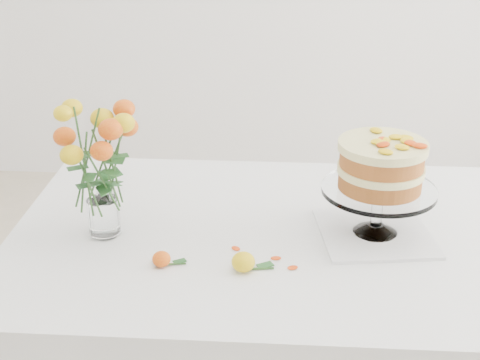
% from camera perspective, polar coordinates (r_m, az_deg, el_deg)
% --- Properties ---
extents(table, '(1.43, 0.93, 0.76)m').
position_cam_1_polar(table, '(1.79, 3.75, -6.68)').
color(table, tan).
rests_on(table, ground).
extents(napkin, '(0.31, 0.31, 0.01)m').
position_cam_1_polar(napkin, '(1.76, 11.42, -4.46)').
color(napkin, white).
rests_on(napkin, table).
extents(cake_stand, '(0.29, 0.29, 0.26)m').
position_cam_1_polar(cake_stand, '(1.68, 11.92, 0.84)').
color(cake_stand, white).
rests_on(cake_stand, napkin).
extents(rose_vase, '(0.28, 0.28, 0.40)m').
position_cam_1_polar(rose_vase, '(1.66, -12.07, 2.53)').
color(rose_vase, white).
rests_on(rose_vase, table).
extents(loose_rose_near, '(0.10, 0.06, 0.05)m').
position_cam_1_polar(loose_rose_near, '(1.57, 0.30, -7.01)').
color(loose_rose_near, yellow).
rests_on(loose_rose_near, table).
extents(loose_rose_far, '(0.08, 0.04, 0.04)m').
position_cam_1_polar(loose_rose_far, '(1.60, -6.71, -6.72)').
color(loose_rose_far, red).
rests_on(loose_rose_far, table).
extents(stray_petal_a, '(0.03, 0.02, 0.00)m').
position_cam_1_polar(stray_petal_a, '(1.66, -0.36, -5.87)').
color(stray_petal_a, yellow).
rests_on(stray_petal_a, table).
extents(stray_petal_b, '(0.03, 0.02, 0.00)m').
position_cam_1_polar(stray_petal_b, '(1.62, 3.08, -6.69)').
color(stray_petal_b, yellow).
rests_on(stray_petal_b, table).
extents(stray_petal_c, '(0.03, 0.02, 0.00)m').
position_cam_1_polar(stray_petal_c, '(1.59, 4.51, -7.48)').
color(stray_petal_c, yellow).
rests_on(stray_petal_c, table).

